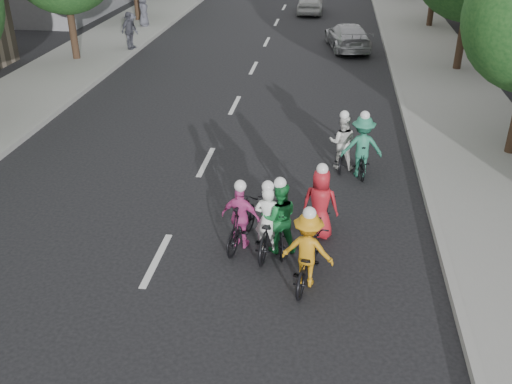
% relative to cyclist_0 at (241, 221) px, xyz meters
% --- Properties ---
extents(ground, '(120.00, 120.00, 0.00)m').
position_rel_cyclist_0_xyz_m(ground, '(-1.70, -0.85, -0.61)').
color(ground, black).
rests_on(ground, ground).
extents(sidewalk_left, '(4.00, 80.00, 0.15)m').
position_rel_cyclist_0_xyz_m(sidewalk_left, '(-9.70, 9.15, -0.53)').
color(sidewalk_left, gray).
rests_on(sidewalk_left, ground).
extents(curb_left, '(0.18, 80.00, 0.18)m').
position_rel_cyclist_0_xyz_m(curb_left, '(-7.75, 9.15, -0.52)').
color(curb_left, '#999993').
rests_on(curb_left, ground).
extents(sidewalk_right, '(4.00, 80.00, 0.15)m').
position_rel_cyclist_0_xyz_m(sidewalk_right, '(6.30, 9.15, -0.53)').
color(sidewalk_right, gray).
rests_on(sidewalk_right, ground).
extents(curb_right, '(0.18, 80.00, 0.18)m').
position_rel_cyclist_0_xyz_m(curb_right, '(4.35, 9.15, -0.52)').
color(curb_right, '#999993').
rests_on(curb_right, ground).
extents(cyclist_0, '(0.92, 1.83, 1.62)m').
position_rel_cyclist_0_xyz_m(cyclist_0, '(0.00, 0.00, 0.00)').
color(cyclist_0, black).
rests_on(cyclist_0, ground).
extents(cyclist_1, '(0.90, 1.60, 1.81)m').
position_rel_cyclist_0_xyz_m(cyclist_1, '(1.68, 0.65, 0.03)').
color(cyclist_1, black).
rests_on(cyclist_1, ground).
extents(cyclist_2, '(0.88, 1.70, 1.76)m').
position_rel_cyclist_0_xyz_m(cyclist_2, '(0.84, -0.05, 0.05)').
color(cyclist_2, black).
rests_on(cyclist_2, ground).
extents(cyclist_3, '(0.82, 1.95, 1.69)m').
position_rel_cyclist_0_xyz_m(cyclist_3, '(0.59, -0.08, -0.04)').
color(cyclist_3, black).
rests_on(cyclist_3, ground).
extents(cyclist_4, '(0.80, 1.55, 1.70)m').
position_rel_cyclist_0_xyz_m(cyclist_4, '(2.17, 4.35, -0.00)').
color(cyclist_4, black).
rests_on(cyclist_4, ground).
extents(cyclist_5, '(1.11, 1.90, 1.74)m').
position_rel_cyclist_0_xyz_m(cyclist_5, '(1.50, -1.17, 0.02)').
color(cyclist_5, black).
rests_on(cyclist_5, ground).
extents(cyclist_6, '(1.18, 1.60, 1.87)m').
position_rel_cyclist_0_xyz_m(cyclist_6, '(2.69, 3.91, 0.12)').
color(cyclist_6, black).
rests_on(cyclist_6, ground).
extents(follow_car_lead, '(2.52, 4.56, 1.25)m').
position_rel_cyclist_0_xyz_m(follow_car_lead, '(2.42, 18.16, 0.02)').
color(follow_car_lead, '#B0B1B5').
rests_on(follow_car_lead, ground).
extents(follow_car_trail, '(1.65, 3.95, 1.34)m').
position_rel_cyclist_0_xyz_m(follow_car_trail, '(0.12, 27.32, 0.06)').
color(follow_car_trail, silver).
rests_on(follow_car_trail, ground).
extents(spectator_0, '(0.76, 1.14, 1.65)m').
position_rel_cyclist_0_xyz_m(spectator_0, '(-8.00, 16.48, 0.37)').
color(spectator_0, '#484A54').
rests_on(spectator_0, sidewalk_left).
extents(spectator_1, '(0.73, 1.11, 1.76)m').
position_rel_cyclist_0_xyz_m(spectator_1, '(-8.00, 16.16, 0.42)').
color(spectator_1, '#474853').
rests_on(spectator_1, sidewalk_left).
extents(spectator_2, '(0.61, 0.87, 1.70)m').
position_rel_cyclist_0_xyz_m(spectator_2, '(-8.98, 21.46, 0.39)').
color(spectator_2, '#494A55').
rests_on(spectator_2, sidewalk_left).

